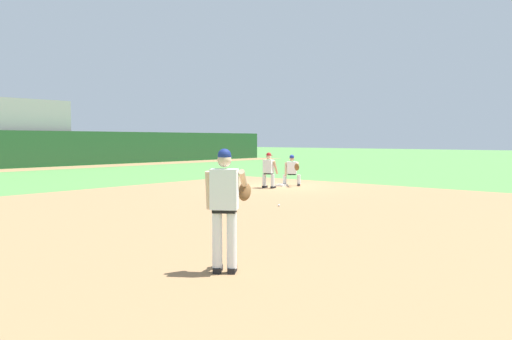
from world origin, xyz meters
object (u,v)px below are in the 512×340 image
at_px(pitcher, 226,202).
at_px(baserunner, 269,169).
at_px(first_base_bag, 282,185).
at_px(baseball, 279,205).
at_px(first_baseman, 292,169).

bearing_deg(pitcher, baserunner, 36.18).
distance_m(first_base_bag, baseball, 6.44).
xyz_separation_m(baseball, pitcher, (-6.32, -3.90, 1.02)).
bearing_deg(baserunner, first_baseman, -7.66).
bearing_deg(pitcher, first_baseman, 32.26).
height_order(baseball, baserunner, baserunner).
bearing_deg(baserunner, pitcher, -143.82).
bearing_deg(baserunner, baseball, -137.83).
bearing_deg(pitcher, first_base_bag, 34.07).
relative_size(pitcher, first_baseman, 1.39).
relative_size(baseball, pitcher, 0.04).
relative_size(first_base_bag, baseball, 5.14).
relative_size(pitcher, baserunner, 1.27).
xyz_separation_m(baseball, first_baseman, (5.48, 3.54, 0.69)).
height_order(pitcher, baserunner, pitcher).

